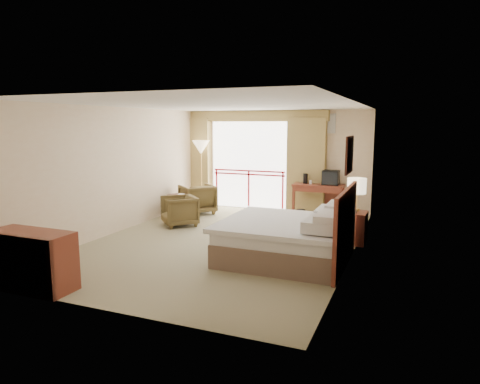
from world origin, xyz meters
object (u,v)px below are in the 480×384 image
at_px(bed, 289,238).
at_px(tv, 331,178).
at_px(floor_lamp, 201,150).
at_px(desk, 319,191).
at_px(wastebasket, 301,215).
at_px(nightstand, 355,228).
at_px(side_table, 178,202).
at_px(armchair_near, 180,225).
at_px(table_lamp, 357,187).
at_px(armchair_far, 198,213).
at_px(dresser, 31,260).

distance_m(bed, tv, 3.77).
bearing_deg(floor_lamp, desk, 1.38).
bearing_deg(bed, wastebasket, 100.02).
bearing_deg(nightstand, side_table, 173.03).
bearing_deg(armchair_near, table_lamp, 46.26).
height_order(tv, armchair_far, tv).
bearing_deg(table_lamp, armchair_far, 162.29).
relative_size(wastebasket, side_table, 0.44).
relative_size(nightstand, wastebasket, 2.38).
bearing_deg(tv, dresser, -132.50).
height_order(armchair_near, dresser, dresser).
relative_size(armchair_far, side_table, 1.42).
xyz_separation_m(nightstand, desk, (-1.20, 2.31, 0.33)).
distance_m(tv, dresser, 7.14).
height_order(nightstand, tv, tv).
bearing_deg(dresser, wastebasket, 71.28).
distance_m(armchair_near, dresser, 4.22).
relative_size(table_lamp, tv, 1.59).
bearing_deg(desk, dresser, -112.14).
relative_size(bed, tv, 5.23).
bearing_deg(tv, side_table, -172.30).
height_order(table_lamp, side_table, table_lamp).
xyz_separation_m(bed, table_lamp, (0.94, 1.52, 0.75)).
height_order(armchair_far, side_table, side_table).
bearing_deg(dresser, armchair_near, 94.67).
distance_m(nightstand, armchair_near, 3.99).
relative_size(desk, armchair_near, 1.66).
relative_size(desk, tv, 3.12).
relative_size(bed, armchair_near, 2.80).
distance_m(wastebasket, dresser, 6.30).
bearing_deg(nightstand, armchair_near, -178.85).
height_order(table_lamp, wastebasket, table_lamp).
relative_size(desk, side_table, 2.13).
bearing_deg(armchair_near, tv, 81.78).
height_order(table_lamp, floor_lamp, floor_lamp).
distance_m(nightstand, table_lamp, 0.82).
relative_size(tv, floor_lamp, 0.22).
distance_m(bed, table_lamp, 1.94).
xyz_separation_m(tv, armchair_near, (-3.08, -2.23, -1.01)).
height_order(bed, dresser, bed).
height_order(desk, tv, tv).
bearing_deg(bed, side_table, 148.35).
bearing_deg(desk, armchair_near, -139.57).
xyz_separation_m(side_table, floor_lamp, (-0.16, 1.58, 1.21)).
distance_m(table_lamp, desk, 2.60).
relative_size(bed, nightstand, 3.39).
distance_m(armchair_near, side_table, 0.85).
bearing_deg(tv, wastebasket, -149.54).
height_order(floor_lamp, dresser, floor_lamp).
distance_m(wastebasket, armchair_near, 2.96).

